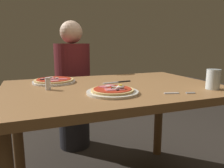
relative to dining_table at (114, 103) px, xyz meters
The scene contains 8 objects.
dining_table is the anchor object (origin of this frame).
pizza_foreground 0.23m from the dining_table, 113.86° to the right, with size 0.26×0.26×0.05m.
pizza_across_left 0.41m from the dining_table, 143.71° to the left, with size 0.27×0.27×0.03m.
water_glass_near 0.57m from the dining_table, 30.57° to the right, with size 0.07×0.07×0.11m.
fork 0.39m from the dining_table, 53.82° to the right, with size 0.15×0.06×0.00m.
knife 0.16m from the dining_table, 53.65° to the left, with size 0.20×0.04×0.01m.
salt_shaker 0.40m from the dining_table, behind, with size 0.03×0.03×0.07m.
diner_person 0.80m from the dining_table, 96.85° to the left, with size 0.32×0.32×1.18m.
Camera 1 is at (-0.46, -1.15, 0.98)m, focal length 34.31 mm.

